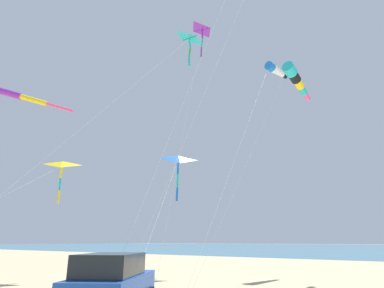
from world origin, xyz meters
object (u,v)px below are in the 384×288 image
at_px(kite_delta_striped_overhead, 62,165).
at_px(kite_delta_checkered_midright, 202,30).
at_px(parked_car, 112,283).
at_px(kite_windsock_rainbow_low_near, 275,70).
at_px(kite_windsock_magenta_far_left, 295,79).
at_px(kite_windsock_white_trailing, 21,97).
at_px(kite_delta_orange_high_right, 178,159).
at_px(kite_delta_blue_topmost, 188,39).

bearing_deg(kite_delta_striped_overhead, kite_delta_checkered_midright, -31.09).
height_order(parked_car, kite_windsock_rainbow_low_near, kite_windsock_rainbow_low_near).
bearing_deg(kite_windsock_magenta_far_left, kite_windsock_rainbow_low_near, 35.17).
xyz_separation_m(parked_car, kite_windsock_rainbow_low_near, (18.18, 0.93, 16.41)).
height_order(kite_windsock_magenta_far_left, kite_windsock_white_trailing, kite_windsock_magenta_far_left).
xyz_separation_m(kite_windsock_rainbow_low_near, kite_delta_striped_overhead, (-14.07, 9.83, -10.22)).
relative_size(parked_car, kite_delta_striped_overhead, 0.39).
relative_size(kite_delta_checkered_midright, kite_delta_striped_overhead, 1.77).
height_order(parked_car, kite_windsock_magenta_far_left, kite_windsock_magenta_far_left).
xyz_separation_m(kite_delta_orange_high_right, kite_windsock_white_trailing, (-8.69, 7.06, 3.83)).
height_order(kite_delta_checkered_midright, kite_delta_striped_overhead, kite_delta_checkered_midright).
relative_size(kite_windsock_magenta_far_left, kite_delta_checkered_midright, 0.67).
bearing_deg(kite_delta_blue_topmost, kite_windsock_rainbow_low_near, 8.21).
bearing_deg(kite_delta_orange_high_right, parked_car, -150.33).
distance_m(kite_windsock_magenta_far_left, kite_windsock_white_trailing, 19.42).
relative_size(kite_delta_orange_high_right, kite_delta_blue_topmost, 0.84).
height_order(kite_delta_orange_high_right, kite_delta_checkered_midright, kite_delta_checkered_midright).
relative_size(parked_car, kite_windsock_magenta_far_left, 0.33).
bearing_deg(kite_delta_striped_overhead, kite_windsock_magenta_far_left, -53.79).
xyz_separation_m(parked_car, kite_delta_blue_topmost, (2.16, -1.38, 9.71)).
relative_size(kite_delta_blue_topmost, kite_delta_striped_overhead, 1.02).
bearing_deg(kite_windsock_white_trailing, kite_delta_checkered_midright, -34.19).
height_order(kite_windsock_magenta_far_left, kite_delta_checkered_midright, kite_delta_checkered_midright).
bearing_deg(kite_windsock_rainbow_low_near, kite_windsock_magenta_far_left, -144.83).
bearing_deg(kite_delta_blue_topmost, kite_delta_striped_overhead, 80.87).
distance_m(parked_car, kite_delta_striped_overhead, 13.08).
bearing_deg(parked_car, kite_delta_striped_overhead, 69.10).
height_order(kite_windsock_rainbow_low_near, kite_windsock_magenta_far_left, kite_windsock_rainbow_low_near).
relative_size(parked_car, kite_delta_checkered_midright, 0.22).
bearing_deg(kite_windsock_rainbow_low_near, kite_windsock_white_trailing, 143.60).
xyz_separation_m(parked_car, kite_windsock_magenta_far_left, (13.64, -2.26, 12.47)).
bearing_deg(kite_windsock_white_trailing, parked_car, -97.76).
height_order(parked_car, kite_delta_orange_high_right, kite_delta_orange_high_right).
distance_m(kite_delta_blue_topmost, kite_delta_striped_overhead, 12.79).
relative_size(kite_delta_checkered_midright, kite_delta_blue_topmost, 1.73).
distance_m(kite_delta_orange_high_right, kite_delta_striped_overhead, 8.02).
height_order(kite_delta_orange_high_right, kite_windsock_white_trailing, kite_windsock_white_trailing).
xyz_separation_m(kite_delta_blue_topmost, kite_delta_striped_overhead, (1.95, 12.14, -3.52)).
bearing_deg(kite_windsock_white_trailing, kite_windsock_rainbow_low_near, -36.40).
bearing_deg(kite_windsock_white_trailing, kite_delta_blue_topmost, -88.48).
bearing_deg(kite_delta_blue_topmost, kite_windsock_white_trailing, 91.52).
relative_size(kite_windsock_magenta_far_left, kite_windsock_white_trailing, 1.13).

